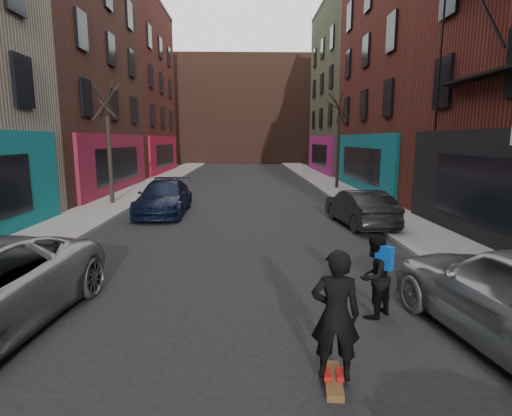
{
  "coord_description": "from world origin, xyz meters",
  "views": [
    {
      "loc": [
        0.37,
        -1.47,
        3.2
      ],
      "look_at": [
        0.6,
        7.79,
        1.6
      ],
      "focal_mm": 28.0,
      "sensor_mm": 36.0,
      "label": 1
    }
  ],
  "objects_px": {
    "tree_left_far": "(108,135)",
    "parked_left_end": "(164,197)",
    "skateboard": "(333,380)",
    "tree_right_far": "(338,134)",
    "parked_right_end": "(360,208)",
    "skateboarder": "(335,315)",
    "pedestrian": "(374,276)"
  },
  "relations": [
    {
      "from": "parked_right_end",
      "to": "skateboarder",
      "type": "relative_size",
      "value": 2.36
    },
    {
      "from": "skateboarder",
      "to": "tree_right_far",
      "type": "bearing_deg",
      "value": -95.09
    },
    {
      "from": "tree_right_far",
      "to": "parked_right_end",
      "type": "height_order",
      "value": "tree_right_far"
    },
    {
      "from": "skateboard",
      "to": "skateboarder",
      "type": "relative_size",
      "value": 0.46
    },
    {
      "from": "tree_right_far",
      "to": "parked_left_end",
      "type": "height_order",
      "value": "tree_right_far"
    },
    {
      "from": "parked_right_end",
      "to": "skateboard",
      "type": "xyz_separation_m",
      "value": [
        -3.09,
        -9.77,
        -0.63
      ]
    },
    {
      "from": "parked_right_end",
      "to": "skateboarder",
      "type": "bearing_deg",
      "value": 66.49
    },
    {
      "from": "skateboard",
      "to": "tree_left_far",
      "type": "bearing_deg",
      "value": 125.4
    },
    {
      "from": "tree_right_far",
      "to": "parked_right_end",
      "type": "xyz_separation_m",
      "value": [
        -1.6,
        -10.91,
        -2.85
      ]
    },
    {
      "from": "tree_left_far",
      "to": "skateboarder",
      "type": "distance_m",
      "value": 16.75
    },
    {
      "from": "parked_right_end",
      "to": "tree_right_far",
      "type": "bearing_deg",
      "value": -104.3
    },
    {
      "from": "parked_right_end",
      "to": "pedestrian",
      "type": "xyz_separation_m",
      "value": [
        -1.93,
        -7.74,
        0.09
      ]
    },
    {
      "from": "tree_left_far",
      "to": "parked_left_end",
      "type": "xyz_separation_m",
      "value": [
        3.0,
        -2.27,
        -2.67
      ]
    },
    {
      "from": "tree_left_far",
      "to": "pedestrian",
      "type": "height_order",
      "value": "tree_left_far"
    },
    {
      "from": "pedestrian",
      "to": "skateboarder",
      "type": "bearing_deg",
      "value": 20.41
    },
    {
      "from": "tree_left_far",
      "to": "skateboarder",
      "type": "xyz_separation_m",
      "value": [
        7.71,
        -14.68,
        -2.41
      ]
    },
    {
      "from": "tree_left_far",
      "to": "skateboarder",
      "type": "height_order",
      "value": "tree_left_far"
    },
    {
      "from": "tree_right_far",
      "to": "skateboard",
      "type": "relative_size",
      "value": 8.5
    },
    {
      "from": "skateboard",
      "to": "parked_right_end",
      "type": "bearing_deg",
      "value": 80.13
    },
    {
      "from": "parked_left_end",
      "to": "pedestrian",
      "type": "height_order",
      "value": "pedestrian"
    },
    {
      "from": "parked_left_end",
      "to": "parked_right_end",
      "type": "relative_size",
      "value": 1.19
    },
    {
      "from": "parked_left_end",
      "to": "skateboarder",
      "type": "relative_size",
      "value": 2.82
    },
    {
      "from": "parked_left_end",
      "to": "parked_right_end",
      "type": "distance_m",
      "value": 8.24
    },
    {
      "from": "skateboard",
      "to": "skateboarder",
      "type": "height_order",
      "value": "skateboarder"
    },
    {
      "from": "parked_right_end",
      "to": "skateboarder",
      "type": "distance_m",
      "value": 10.25
    },
    {
      "from": "tree_left_far",
      "to": "skateboard",
      "type": "bearing_deg",
      "value": -62.29
    },
    {
      "from": "tree_right_far",
      "to": "parked_left_end",
      "type": "distance_m",
      "value": 12.83
    },
    {
      "from": "parked_left_end",
      "to": "pedestrian",
      "type": "bearing_deg",
      "value": -61.53
    },
    {
      "from": "skateboarder",
      "to": "pedestrian",
      "type": "distance_m",
      "value": 2.34
    },
    {
      "from": "parked_right_end",
      "to": "pedestrian",
      "type": "distance_m",
      "value": 7.98
    },
    {
      "from": "skateboard",
      "to": "skateboarder",
      "type": "distance_m",
      "value": 0.92
    },
    {
      "from": "tree_left_far",
      "to": "skateboarder",
      "type": "bearing_deg",
      "value": -62.29
    }
  ]
}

